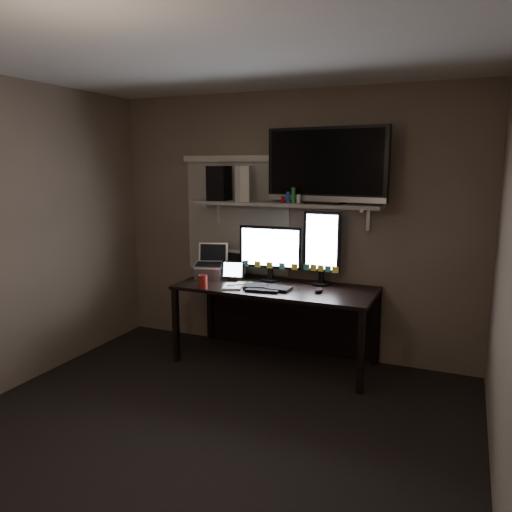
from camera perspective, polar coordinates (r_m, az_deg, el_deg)
The scene contains 20 objects.
floor at distance 3.62m, azimuth -6.43°, elevation -19.92°, with size 3.60×3.60×0.00m, color black.
ceiling at distance 3.20m, azimuth -7.41°, elevation 22.55°, with size 3.60×3.60×0.00m, color silver.
back_wall at distance 4.80m, azimuth 3.87°, elevation 3.54°, with size 3.60×3.60×0.00m, color brown.
window_blinds at distance 4.99m, azimuth -2.17°, elevation 4.39°, with size 1.10×0.02×1.10m, color #B9B4A6.
desk at distance 4.71m, azimuth 2.75°, elevation -5.25°, with size 1.80×0.75×0.73m.
wall_shelf at distance 4.62m, azimuth 3.18°, elevation 5.95°, with size 1.80×0.35×0.03m, color #9E9E9A.
monitor_landscape at distance 4.72m, azimuth 1.65°, elevation 0.34°, with size 0.61×0.06×0.54m, color black.
monitor_portrait at distance 4.59m, azimuth 7.54°, elevation 0.95°, with size 0.35×0.06×0.69m, color black.
keyboard at distance 4.45m, azimuth 1.26°, elevation -3.61°, with size 0.44×0.17×0.03m, color black.
mouse at distance 4.36m, azimuth 7.22°, elevation -3.95°, with size 0.06×0.10×0.04m, color black.
notepad at distance 4.53m, azimuth -2.69°, elevation -3.47°, with size 0.16×0.23×0.01m, color white.
tablet at distance 4.77m, azimuth -2.57°, elevation -1.68°, with size 0.21×0.09×0.19m, color black.
file_sorter at distance 4.97m, azimuth -2.40°, elevation -0.84°, with size 0.20×0.09×0.25m, color black.
laptop at distance 4.87m, azimuth -5.42°, elevation -0.65°, with size 0.29×0.24×0.33m, color silver.
cup at distance 4.49m, azimuth -6.10°, elevation -2.94°, with size 0.08×0.08×0.12m, color maroon.
sticky_notes at distance 4.59m, azimuth -1.10°, elevation -3.33°, with size 0.32×0.23×0.00m, color #FBED44, non-canonical shape.
tv at distance 4.49m, azimuth 8.01°, elevation 10.21°, with size 1.12×0.20×0.67m, color black.
game_console at distance 4.77m, azimuth -1.16°, elevation 8.26°, with size 0.08×0.28×0.33m, color beige.
speaker at distance 4.87m, azimuth -4.24°, elevation 8.29°, with size 0.18×0.22×0.33m, color black.
bottles at distance 4.54m, azimuth 3.99°, elevation 6.93°, with size 0.22×0.05×0.14m, color #A50F0C, non-canonical shape.
Camera 1 is at (1.56, -2.71, 1.82)m, focal length 35.00 mm.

